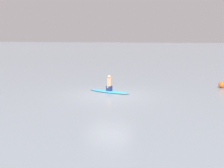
% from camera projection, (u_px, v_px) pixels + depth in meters
% --- Properties ---
extents(ground_plane, '(400.00, 400.00, 0.00)m').
position_uv_depth(ground_plane, '(110.00, 95.00, 15.05)').
color(ground_plane, gray).
extents(surfboard, '(1.14, 2.78, 0.08)m').
position_uv_depth(surfboard, '(109.00, 91.00, 15.97)').
color(surfboard, '#339EC6').
rests_on(surfboard, ground).
extents(person_paddler, '(0.41, 0.35, 0.94)m').
position_uv_depth(person_paddler, '(109.00, 84.00, 15.89)').
color(person_paddler, navy).
rests_on(person_paddler, surfboard).
extents(buoy_marker, '(0.42, 0.42, 0.42)m').
position_uv_depth(buoy_marker, '(222.00, 85.00, 17.25)').
color(buoy_marker, '#E55919').
rests_on(buoy_marker, ground).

